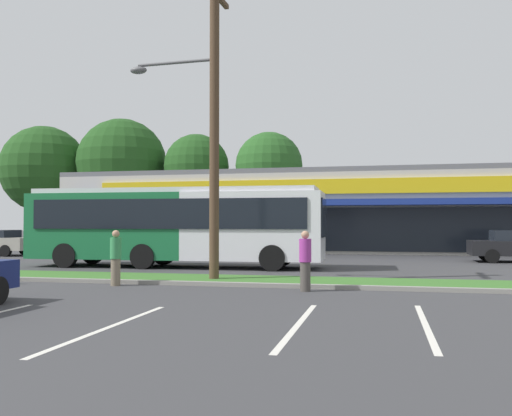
{
  "coord_description": "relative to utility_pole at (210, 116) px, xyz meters",
  "views": [
    {
      "loc": [
        7.1,
        -2.8,
        1.82
      ],
      "look_at": [
        2.39,
        18.1,
        2.4
      ],
      "focal_mm": 39.34,
      "sensor_mm": 36.0,
      "label": 1
    }
  ],
  "objects": [
    {
      "name": "curb_lip",
      "position": [
        -1.91,
        -0.96,
        -5.08
      ],
      "size": [
        56.0,
        0.24,
        0.12
      ],
      "primitive_type": "cube",
      "color": "gray",
      "rests_on": "ground_plane"
    },
    {
      "name": "parking_stripe_2",
      "position": [
        0.52,
        -7.51,
        -5.13
      ],
      "size": [
        0.12,
        4.8,
        0.01
      ],
      "primitive_type": "cube",
      "color": "silver",
      "rests_on": "ground_plane"
    },
    {
      "name": "tree_mid_left",
      "position": [
        -10.81,
        30.49,
        1.66
      ],
      "size": [
        5.75,
        5.75,
        9.69
      ],
      "color": "#473323",
      "rests_on": "ground_plane"
    },
    {
      "name": "utility_pole",
      "position": [
        0.0,
        0.0,
        0.0
      ],
      "size": [
        3.03,
        2.4,
        9.59
      ],
      "color": "#4C3826",
      "rests_on": "ground_plane"
    },
    {
      "name": "storefront_building",
      "position": [
        0.2,
        22.66,
        -2.57
      ],
      "size": [
        31.23,
        14.15,
        5.14
      ],
      "color": "#BCB7AD",
      "rests_on": "ground_plane"
    },
    {
      "name": "pedestrian_near_bench",
      "position": [
        -2.39,
        -1.49,
        -4.33
      ],
      "size": [
        0.33,
        0.33,
        1.61
      ],
      "rotation": [
        0.0,
        0.0,
        5.96
      ],
      "color": "#726651",
      "rests_on": "ground_plane"
    },
    {
      "name": "parking_stripe_3",
      "position": [
        3.71,
        -6.52,
        -5.13
      ],
      "size": [
        0.12,
        4.8,
        0.01
      ],
      "primitive_type": "cube",
      "color": "silver",
      "rests_on": "ground_plane"
    },
    {
      "name": "grass_median",
      "position": [
        -1.91,
        0.26,
        -5.08
      ],
      "size": [
        56.0,
        2.2,
        0.12
      ],
      "primitive_type": "cube",
      "color": "#386B28",
      "rests_on": "ground_plane"
    },
    {
      "name": "pedestrian_by_pole",
      "position": [
        3.18,
        -1.63,
        -4.32
      ],
      "size": [
        0.33,
        0.33,
        1.62
      ],
      "rotation": [
        0.0,
        0.0,
        3.02
      ],
      "color": "#47423D",
      "rests_on": "ground_plane"
    },
    {
      "name": "city_bus",
      "position": [
        -3.18,
        5.35,
        -3.37
      ],
      "size": [
        12.35,
        2.96,
        3.25
      ],
      "rotation": [
        0.0,
        0.0,
        0.03
      ],
      "color": "#196638",
      "rests_on": "ground_plane"
    },
    {
      "name": "parking_stripe_4",
      "position": [
        5.94,
        -6.08,
        -5.13
      ],
      "size": [
        0.12,
        4.8,
        0.01
      ],
      "primitive_type": "cube",
      "color": "silver",
      "rests_on": "ground_plane"
    },
    {
      "name": "tree_left",
      "position": [
        -18.06,
        30.67,
        2.15
      ],
      "size": [
        8.14,
        8.14,
        11.37
      ],
      "color": "#473323",
      "rests_on": "ground_plane"
    },
    {
      "name": "tree_mid",
      "position": [
        -4.24,
        30.44,
        1.6
      ],
      "size": [
        5.77,
        5.77,
        9.64
      ],
      "color": "#473323",
      "rests_on": "ground_plane"
    },
    {
      "name": "tree_far_left",
      "position": [
        -25.52,
        29.89,
        1.71
      ],
      "size": [
        8.0,
        8.0,
        10.86
      ],
      "color": "#473323",
      "rests_on": "ground_plane"
    }
  ]
}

